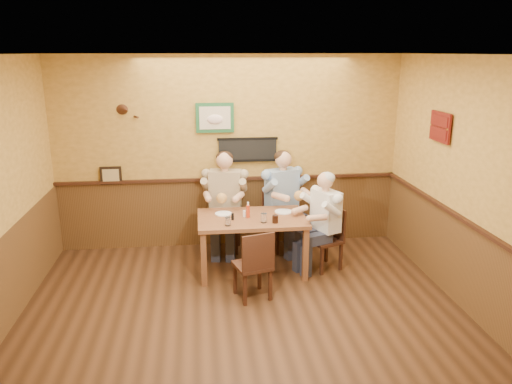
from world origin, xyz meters
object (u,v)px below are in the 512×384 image
Objects in this scene: water_glass_mid at (264,218)px; pepper_shaker at (233,217)px; chair_back_left at (226,220)px; cola_tumbler at (275,219)px; chair_back_right at (281,219)px; salt_shaker at (244,214)px; water_glass_left at (228,221)px; hot_sauce_bottle at (248,211)px; diner_blue_polo at (282,206)px; diner_white_elder at (325,226)px; chair_right_end at (325,239)px; chair_near_side at (252,264)px; diner_tan_shirt at (225,207)px; dining_table at (252,224)px.

pepper_shaker is at bearing 159.31° from water_glass_mid.
chair_back_left is 1.20m from cola_tumbler.
water_glass_mid is 0.41m from pepper_shaker.
salt_shaker is (-0.61, -0.69, 0.33)m from chair_back_right.
chair_back_left reaches higher than water_glass_mid.
hot_sauce_bottle is (0.28, 0.28, 0.04)m from water_glass_left.
chair_back_left reaches higher than pepper_shaker.
hot_sauce_bottle is at bearing -149.84° from diner_blue_polo.
diner_white_elder is (0.46, -0.76, 0.13)m from chair_back_right.
chair_back_left reaches higher than chair_right_end.
diner_blue_polo is (0.00, 0.00, 0.20)m from chair_back_right.
chair_near_side is 9.92× the size of pepper_shaker.
cola_tumbler is (0.57, -1.00, 0.33)m from chair_back_left.
chair_near_side is (-0.59, -1.47, -0.04)m from chair_back_right.
diner_blue_polo is 0.94m from hot_sauce_bottle.
chair_right_end is at bearing 1.66° from pepper_shaker.
chair_back_right is 1.08m from water_glass_mid.
dining_table is at bearing -58.51° from diner_tan_shirt.
chair_back_right is at bearing 50.01° from water_glass_left.
chair_near_side is at bearing -95.76° from dining_table.
dining_table is 0.17m from salt_shaker.
chair_back_right is at bearing 7.28° from diner_tan_shirt.
diner_tan_shirt reaches higher than chair_back_left.
cola_tumbler is (-0.71, -0.21, 0.20)m from diner_white_elder.
chair_right_end is at bearing -3.66° from salt_shaker.
diner_tan_shirt reaches higher than water_glass_mid.
diner_tan_shirt reaches higher than chair_near_side.
dining_table is at bearing 135.49° from cola_tumbler.
water_glass_mid is (-0.85, -0.18, 0.39)m from chair_right_end.
diner_blue_polo is 0.89m from diner_white_elder.
chair_near_side reaches higher than cola_tumbler.
diner_tan_shirt is (-0.82, 0.03, 0.20)m from chair_back_right.
salt_shaker is (-0.61, -0.69, 0.13)m from diner_blue_polo.
water_glass_mid is (0.43, -0.97, 0.34)m from chair_back_left.
chair_near_side is 0.68m from water_glass_mid.
chair_back_left is 0.20m from diner_tan_shirt.
chair_back_right is 0.98m from salt_shaker.
chair_right_end is at bearing -22.48° from chair_back_left.
dining_table is 0.40m from cola_tumbler.
water_glass_mid is at bearing -127.49° from chair_near_side.
chair_near_side is 0.71× the size of diner_white_elder.
hot_sauce_bottle is (-0.18, 0.21, 0.04)m from water_glass_mid.
diner_blue_polo reaches higher than salt_shaker.
chair_right_end is 1.27m from chair_near_side.
water_glass_left is at bearing -126.63° from salt_shaker.
cola_tumbler is (0.57, -1.00, 0.13)m from diner_tan_shirt.
water_glass_left is 0.92× the size of water_glass_mid.
water_glass_mid is (0.43, -0.97, 0.14)m from diner_tan_shirt.
chair_back_right is (0.82, -0.03, -0.00)m from chair_back_left.
hot_sauce_bottle is at bearing -62.33° from chair_back_left.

